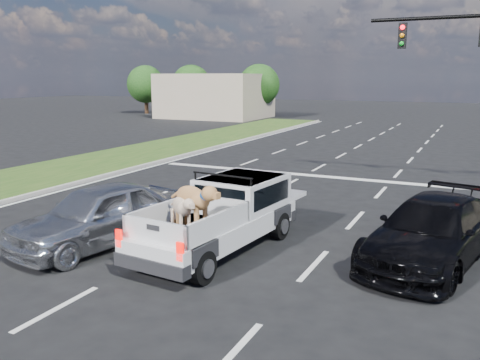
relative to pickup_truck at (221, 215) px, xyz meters
The scene contains 11 objects.
ground 1.04m from the pickup_truck, ahead, with size 160.00×160.00×0.00m, color black.
road_markings 6.60m from the pickup_truck, 85.07° to the left, with size 17.75×60.00×0.01m.
grass_median_left 12.48m from the pickup_truck, 151.44° to the left, with size 5.00×60.00×0.10m, color #214715.
curb_left 10.40m from the pickup_truck, 144.95° to the left, with size 0.15×60.00×0.14m, color #A6A198.
building_left 40.89m from the pickup_truck, 118.40° to the left, with size 10.00×8.00×4.40m, color tan.
tree_far_a 48.09m from the pickup_truck, 127.80° to the left, with size 4.20×4.20×5.40m.
tree_far_b 44.67m from the pickup_truck, 121.70° to the left, with size 4.20×4.20×5.40m.
tree_far_c 41.05m from the pickup_truck, 112.13° to the left, with size 4.20×4.20×5.40m.
pickup_truck is the anchor object (origin of this frame).
silver_sedan 3.01m from the pickup_truck, 161.17° to the right, with size 1.81×4.50×1.53m, color #B3B5BB.
black_coupe 4.76m from the pickup_truck, 15.40° to the left, with size 2.00×4.93×1.43m, color black.
Camera 1 is at (4.81, -10.20, 4.05)m, focal length 38.00 mm.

